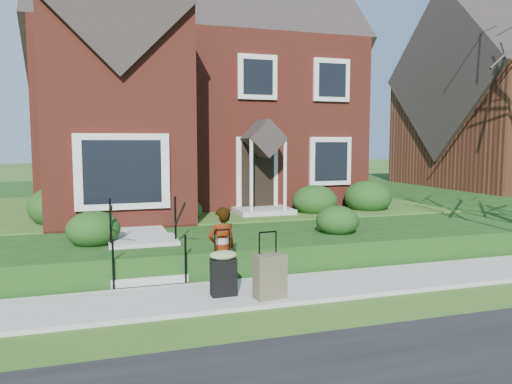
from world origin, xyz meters
name	(u,v)px	position (x,y,z in m)	size (l,w,h in m)	color
ground	(295,291)	(0.00, 0.00, 0.00)	(120.00, 120.00, 0.00)	#2D5119
sidewalk	(295,289)	(0.00, 0.00, 0.04)	(60.00, 1.60, 0.08)	#9E9B93
terrace	(285,200)	(4.00, 10.90, 0.30)	(44.00, 20.00, 0.60)	#113C10
walkway	(134,222)	(-2.50, 5.00, 0.63)	(1.20, 6.00, 0.06)	#9E9B93
main_house	(188,69)	(-0.21, 9.61, 5.26)	(10.40, 10.20, 9.40)	maroon
front_steps	(145,253)	(-2.50, 1.84, 0.47)	(1.40, 2.02, 1.50)	#9E9B93
foundation_shrubs	(229,202)	(0.01, 4.75, 1.08)	(10.39, 4.64, 1.10)	#13340F
woman	(222,248)	(-1.29, 0.27, 0.82)	(0.54, 0.35, 1.48)	#999999
suitcase_black	(223,270)	(-1.37, -0.13, 0.52)	(0.48, 0.39, 1.14)	black
suitcase_olive	(270,276)	(-0.65, -0.49, 0.46)	(0.55, 0.35, 1.13)	brown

